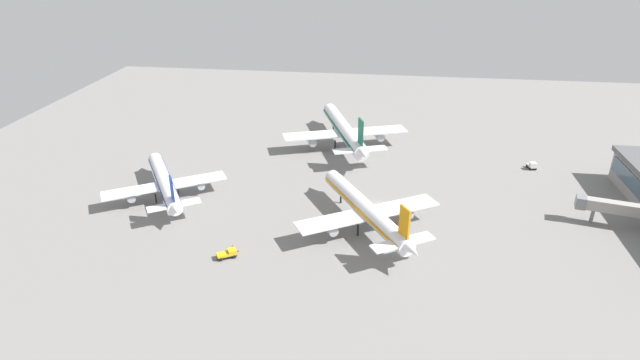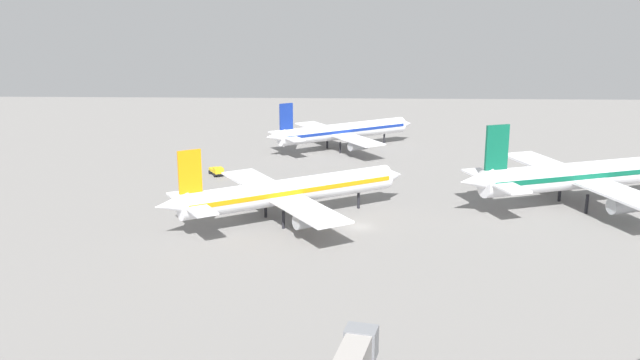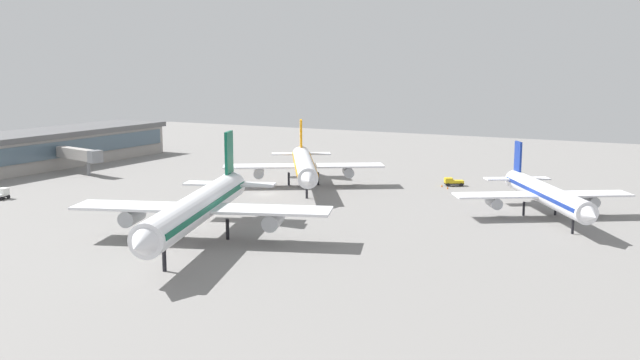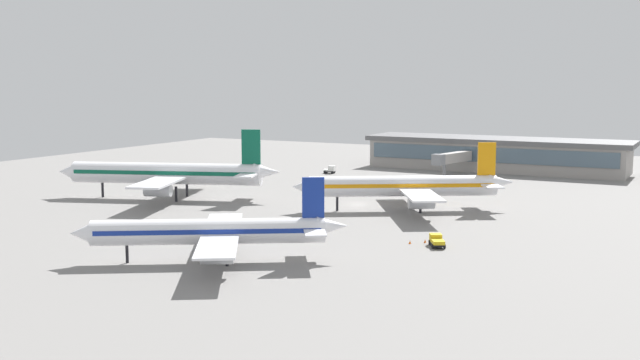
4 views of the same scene
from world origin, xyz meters
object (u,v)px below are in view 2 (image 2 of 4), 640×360
airplane_taxiing (342,131)px  safety_cone_near_gate (238,174)px  airplane_at_gate (589,175)px  safety_cone_mid_apron (228,176)px  pushback_tractor (217,171)px  airplane_distant (288,191)px

airplane_taxiing → safety_cone_near_gate: size_ratio=62.07×
airplane_at_gate → safety_cone_mid_apron: airplane_at_gate is taller
airplane_taxiing → safety_cone_near_gate: bearing=-162.5°
airplane_taxiing → pushback_tractor: bearing=-167.7°
pushback_tractor → safety_cone_near_gate: 4.68m
airplane_distant → safety_cone_near_gate: airplane_distant is taller
airplane_at_gate → pushback_tractor: airplane_at_gate is taller
airplane_distant → safety_cone_mid_apron: size_ratio=70.27×
airplane_at_gate → safety_cone_mid_apron: (-69.13, 18.14, -5.60)m
airplane_at_gate → pushback_tractor: (-71.80, 19.92, -4.93)m
pushback_tractor → safety_cone_near_gate: pushback_tractor is taller
airplane_taxiing → safety_cone_near_gate: airplane_taxiing is taller
airplane_taxiing → airplane_at_gate: bearing=-77.4°
safety_cone_near_gate → airplane_taxiing: bearing=49.4°
safety_cone_near_gate → safety_cone_mid_apron: bearing=-134.2°
airplane_taxiing → airplane_distant: size_ratio=0.88×
airplane_taxiing → pushback_tractor: (-26.64, -25.93, -3.66)m
airplane_at_gate → airplane_distant: bearing=171.2°
airplane_at_gate → safety_cone_mid_apron: size_ratio=85.90×
airplane_taxiing → safety_cone_near_gate: (-22.02, -25.71, -4.33)m
pushback_tractor → airplane_distant: bearing=0.8°
airplane_taxiing → safety_cone_near_gate: 34.12m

